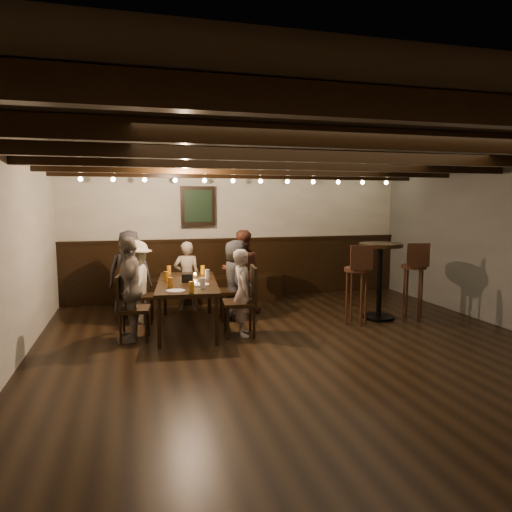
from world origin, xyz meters
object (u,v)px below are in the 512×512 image
object	(u,v)px
person_bench_right	(242,271)
bar_stool_left	(357,295)
dining_table	(187,286)
person_bench_left	(130,273)
chair_right_far	(241,314)
chair_right_near	(234,301)
person_right_far	(243,293)
person_left_near	(137,282)
person_right_near	(236,280)
bar_stool_right	(413,291)
person_left_far	(130,289)
high_top_table	(380,269)
chair_left_near	(140,306)
person_bench_centre	(187,277)
chair_left_far	(133,320)

from	to	relation	value
person_bench_right	bar_stool_left	xyz separation A→B (m)	(1.48, -1.21, -0.23)
dining_table	person_bench_left	size ratio (longest dim) A/B	1.38
chair_right_far	bar_stool_left	size ratio (longest dim) A/B	0.79
dining_table	chair_right_near	size ratio (longest dim) A/B	2.07
person_bench_left	person_right_far	bearing A→B (deg)	140.71
person_left_near	bar_stool_left	xyz separation A→B (m)	(3.17, -0.94, -0.18)
person_right_near	bar_stool_right	world-z (taller)	person_right_near
person_left_far	dining_table	bearing A→B (deg)	120.96
chair_right_far	high_top_table	bearing A→B (deg)	-75.84
chair_right_far	person_right_far	size ratio (longest dim) A/B	0.80
dining_table	chair_left_near	bearing A→B (deg)	147.92
person_left_near	bar_stool_right	world-z (taller)	person_left_near
chair_left_near	person_right_far	xyz separation A→B (m)	(1.36, -1.05, 0.34)
person_bench_left	person_bench_centre	bearing A→B (deg)	-170.54
person_right_near	bar_stool_left	distance (m)	1.86
person_bench_centre	person_left_near	distance (m)	0.96
bar_stool_left	dining_table	bearing A→B (deg)	178.15
person_bench_left	high_top_table	bearing A→B (deg)	168.61
person_left_far	person_right_far	size ratio (longest dim) A/B	1.16
chair_left_far	dining_table	bearing A→B (deg)	122.06
dining_table	high_top_table	distance (m)	2.98
chair_right_far	chair_left_far	bearing A→B (deg)	90.00
dining_table	person_bench_centre	distance (m)	1.05
person_right_far	high_top_table	distance (m)	2.31
chair_left_far	person_right_far	xyz separation A→B (m)	(1.46, -0.16, 0.33)
person_bench_right	person_right_near	distance (m)	0.48
person_right_far	chair_right_near	bearing A→B (deg)	1.94
person_left_far	bar_stool_right	size ratio (longest dim) A/B	1.14
chair_right_near	chair_right_far	xyz separation A→B (m)	(-0.10, -0.89, 0.01)
person_right_far	person_bench_right	bearing A→B (deg)	-6.34
chair_right_far	person_right_near	bearing A→B (deg)	-1.90
dining_table	high_top_table	bearing A→B (deg)	2.29
dining_table	person_right_far	size ratio (longest dim) A/B	1.61
person_left_near	person_right_far	size ratio (longest dim) A/B	1.06
person_bench_right	chair_left_near	bearing A→B (deg)	15.54
bar_stool_right	person_right_near	bearing A→B (deg)	-179.38
chair_right_far	person_right_far	distance (m)	0.31
dining_table	bar_stool_left	size ratio (longest dim) A/B	1.59
person_left_near	dining_table	bearing A→B (deg)	59.04
chair_left_far	person_left_near	world-z (taller)	person_left_near
dining_table	person_bench_centre	world-z (taller)	person_bench_centre
chair_left_far	person_right_far	bearing A→B (deg)	90.00
person_bench_centre	person_bench_right	bearing A→B (deg)	170.54
high_top_table	bar_stool_right	size ratio (longest dim) A/B	0.99
chair_right_far	person_left_near	xyz separation A→B (m)	(-1.36, 1.05, 0.34)
chair_left_far	chair_right_near	size ratio (longest dim) A/B	0.95
chair_left_near	chair_right_near	xyz separation A→B (m)	(1.43, -0.16, 0.02)
person_bench_left	person_right_far	size ratio (longest dim) A/B	1.16
person_left_far	person_right_near	distance (m)	1.75
person_bench_left	person_bench_centre	world-z (taller)	person_bench_left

